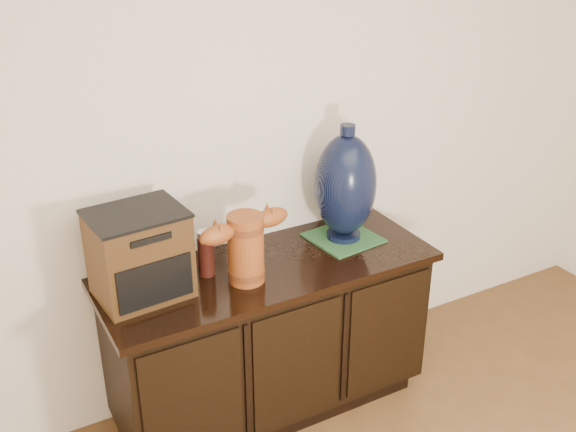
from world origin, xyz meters
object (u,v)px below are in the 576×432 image
sideboard (270,337)px  lamp_base (345,186)px  terracotta_vessel (246,245)px  spray_can (206,253)px  tv_radio (140,254)px

sideboard → lamp_base: 0.76m
terracotta_vessel → spray_can: 0.19m
tv_radio → lamp_base: (0.95, 0.02, 0.09)m
tv_radio → lamp_base: size_ratio=0.70×
terracotta_vessel → spray_can: (-0.12, 0.12, -0.07)m
tv_radio → spray_can: size_ratio=1.89×
tv_radio → spray_can: bearing=-0.7°
sideboard → tv_radio: bearing=175.7°
sideboard → tv_radio: size_ratio=3.86×
terracotta_vessel → tv_radio: (-0.40, 0.10, 0.01)m
lamp_base → spray_can: size_ratio=2.68×
sideboard → spray_can: bearing=166.9°
spray_can → lamp_base: bearing=-0.3°
terracotta_vessel → lamp_base: 0.57m
sideboard → spray_can: size_ratio=7.28×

